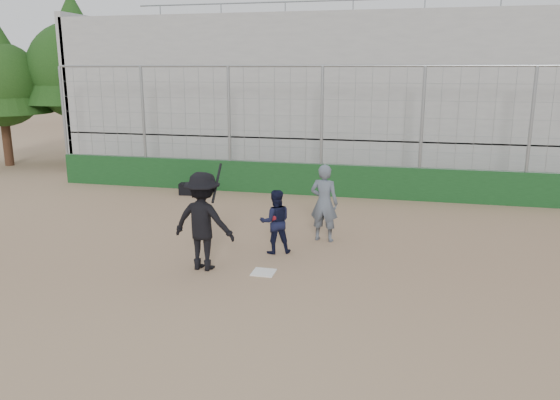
% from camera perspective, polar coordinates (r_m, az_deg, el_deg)
% --- Properties ---
extents(ground, '(90.00, 90.00, 0.00)m').
position_cam_1_polar(ground, '(10.83, -1.72, -7.62)').
color(ground, brown).
rests_on(ground, ground).
extents(home_plate, '(0.44, 0.44, 0.02)m').
position_cam_1_polar(home_plate, '(10.82, -1.72, -7.57)').
color(home_plate, white).
rests_on(home_plate, ground).
extents(backstop, '(18.10, 0.25, 4.04)m').
position_cam_1_polar(backstop, '(17.21, 4.30, 3.62)').
color(backstop, '#123B17').
rests_on(backstop, ground).
extents(bleachers, '(20.25, 6.70, 6.98)m').
position_cam_1_polar(bleachers, '(21.88, 6.48, 10.86)').
color(bleachers, '#959595').
rests_on(bleachers, ground).
extents(tree_left, '(4.48, 4.48, 7.00)m').
position_cam_1_polar(tree_left, '(24.83, -20.63, 13.79)').
color(tree_left, '#3C2315').
rests_on(tree_left, ground).
extents(batter_at_plate, '(1.34, 0.87, 2.09)m').
position_cam_1_polar(batter_at_plate, '(10.86, -8.03, -2.21)').
color(batter_at_plate, black).
rests_on(batter_at_plate, ground).
extents(catcher_crouched, '(0.84, 0.75, 0.98)m').
position_cam_1_polar(catcher_crouched, '(11.80, -0.48, -3.34)').
color(catcher_crouched, black).
rests_on(catcher_crouched, ground).
extents(umpire, '(0.72, 0.53, 1.63)m').
position_cam_1_polar(umpire, '(12.62, 4.62, -0.71)').
color(umpire, '#535C69').
rests_on(umpire, ground).
extents(equipment_bag, '(0.89, 0.47, 0.40)m').
position_cam_1_polar(equipment_bag, '(17.61, -9.08, 1.15)').
color(equipment_bag, black).
rests_on(equipment_bag, ground).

